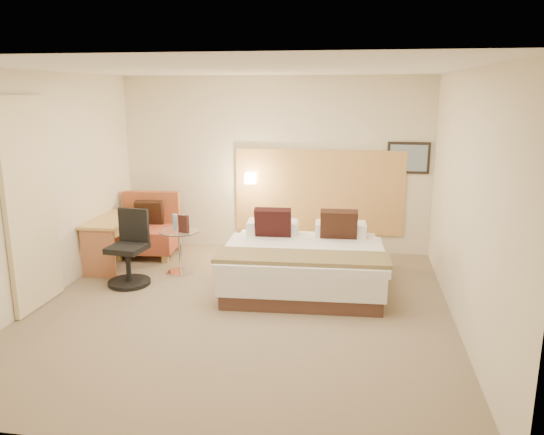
% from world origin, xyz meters
% --- Properties ---
extents(floor, '(4.80, 5.00, 0.02)m').
position_xyz_m(floor, '(0.00, 0.00, -0.01)').
color(floor, '#7C6A53').
rests_on(floor, ground).
extents(ceiling, '(4.80, 5.00, 0.02)m').
position_xyz_m(ceiling, '(0.00, 0.00, 2.71)').
color(ceiling, white).
rests_on(ceiling, floor).
extents(wall_back, '(4.80, 0.02, 2.70)m').
position_xyz_m(wall_back, '(0.00, 2.51, 1.35)').
color(wall_back, beige).
rests_on(wall_back, floor).
extents(wall_front, '(4.80, 0.02, 2.70)m').
position_xyz_m(wall_front, '(0.00, -2.51, 1.35)').
color(wall_front, beige).
rests_on(wall_front, floor).
extents(wall_left, '(0.02, 5.00, 2.70)m').
position_xyz_m(wall_left, '(-2.41, 0.00, 1.35)').
color(wall_left, beige).
rests_on(wall_left, floor).
extents(wall_right, '(0.02, 5.00, 2.70)m').
position_xyz_m(wall_right, '(2.41, 0.00, 1.35)').
color(wall_right, beige).
rests_on(wall_right, floor).
extents(headboard_panel, '(2.60, 0.04, 1.30)m').
position_xyz_m(headboard_panel, '(0.70, 2.47, 0.95)').
color(headboard_panel, tan).
rests_on(headboard_panel, wall_back).
extents(art_frame, '(0.62, 0.03, 0.47)m').
position_xyz_m(art_frame, '(2.02, 2.48, 1.50)').
color(art_frame, black).
rests_on(art_frame, wall_back).
extents(art_canvas, '(0.54, 0.01, 0.39)m').
position_xyz_m(art_canvas, '(2.02, 2.46, 1.50)').
color(art_canvas, slate).
rests_on(art_canvas, wall_back).
extents(lamp_arm, '(0.02, 0.12, 0.02)m').
position_xyz_m(lamp_arm, '(-0.35, 2.42, 1.15)').
color(lamp_arm, silver).
rests_on(lamp_arm, wall_back).
extents(lamp_shade, '(0.15, 0.15, 0.15)m').
position_xyz_m(lamp_shade, '(-0.35, 2.36, 1.15)').
color(lamp_shade, '#FBE9C4').
rests_on(lamp_shade, wall_back).
extents(curtain, '(0.06, 0.90, 2.42)m').
position_xyz_m(curtain, '(-2.36, -0.25, 1.22)').
color(curtain, beige).
rests_on(curtain, wall_left).
extents(bottle_a, '(0.08, 0.08, 0.22)m').
position_xyz_m(bottle_a, '(-1.17, 1.17, 0.71)').
color(bottle_a, '#8FA9DD').
rests_on(bottle_a, side_table).
extents(bottle_b, '(0.08, 0.08, 0.22)m').
position_xyz_m(bottle_b, '(-1.07, 1.17, 0.71)').
color(bottle_b, '#91CAE0').
rests_on(bottle_b, side_table).
extents(menu_folder, '(0.15, 0.10, 0.24)m').
position_xyz_m(menu_folder, '(-1.00, 1.04, 0.73)').
color(menu_folder, '#371916').
rests_on(menu_folder, side_table).
extents(bed, '(2.08, 2.03, 0.97)m').
position_xyz_m(bed, '(0.64, 0.93, 0.32)').
color(bed, '#462B23').
rests_on(bed, floor).
extents(lounge_chair, '(0.96, 0.86, 0.94)m').
position_xyz_m(lounge_chair, '(-1.87, 1.88, 0.37)').
color(lounge_chair, '#A68E4E').
rests_on(lounge_chair, floor).
extents(side_table, '(0.69, 0.69, 0.61)m').
position_xyz_m(side_table, '(-1.10, 1.12, 0.34)').
color(side_table, silver).
rests_on(side_table, floor).
extents(desk, '(0.55, 1.15, 0.71)m').
position_xyz_m(desk, '(-2.11, 1.27, 0.56)').
color(desk, tan).
rests_on(desk, floor).
extents(desk_chair, '(0.60, 0.60, 0.97)m').
position_xyz_m(desk_chair, '(-1.61, 0.62, 0.40)').
color(desk_chair, black).
rests_on(desk_chair, floor).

